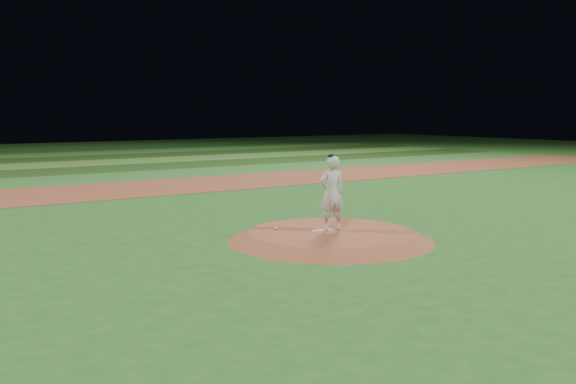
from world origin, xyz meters
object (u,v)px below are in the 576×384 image
at_px(pitchers_mound, 330,236).
at_px(rosin_bag, 276,228).
at_px(pitcher_on_mound, 332,193).
at_px(pitching_rubber, 322,230).

xyz_separation_m(pitchers_mound, rosin_bag, (-1.06, 1.03, 0.16)).
xyz_separation_m(rosin_bag, pitcher_on_mound, (1.16, -0.94, 0.98)).
distance_m(pitching_rubber, rosin_bag, 1.26).
distance_m(rosin_bag, pitcher_on_mound, 1.79).
height_order(pitchers_mound, rosin_bag, rosin_bag).
bearing_deg(pitching_rubber, pitcher_on_mound, -12.37).
xyz_separation_m(pitching_rubber, pitcher_on_mound, (0.25, -0.07, 1.00)).
bearing_deg(pitcher_on_mound, rosin_bag, 141.01).
bearing_deg(pitchers_mound, pitching_rubber, 133.49).
distance_m(pitching_rubber, pitcher_on_mound, 1.03).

